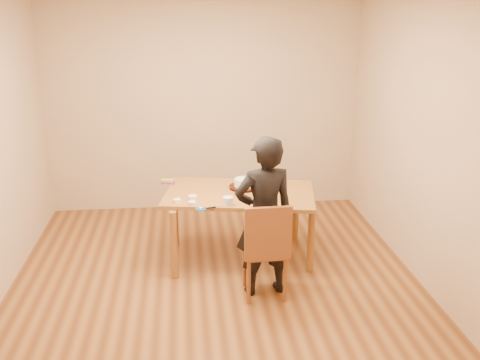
{
  "coord_description": "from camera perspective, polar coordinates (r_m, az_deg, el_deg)",
  "views": [
    {
      "loc": [
        -0.27,
        -4.56,
        2.62
      ],
      "look_at": [
        0.29,
        0.59,
        0.9
      ],
      "focal_mm": 40.0,
      "sensor_mm": 36.0,
      "label": 1
    }
  ],
  "objects": [
    {
      "name": "room_shell",
      "position": [
        5.07,
        -2.91,
        3.84
      ],
      "size": [
        4.0,
        4.5,
        2.7
      ],
      "color": "brown",
      "rests_on": "ground"
    },
    {
      "name": "cake_plate",
      "position": [
        5.67,
        0.44,
        -0.75
      ],
      "size": [
        0.32,
        0.32,
        0.02
      ],
      "primitive_type": "cylinder",
      "color": "#AF220B",
      "rests_on": "dining_table"
    },
    {
      "name": "frosting_dollop",
      "position": [
        5.11,
        -4.2,
        -2.96
      ],
      "size": [
        0.04,
        0.04,
        0.02
      ],
      "primitive_type": "ellipsoid",
      "color": "white",
      "rests_on": "frosting_lid"
    },
    {
      "name": "dining_table",
      "position": [
        5.56,
        -0.06,
        -1.5
      ],
      "size": [
        1.66,
        1.16,
        0.04
      ],
      "primitive_type": "cube",
      "rotation": [
        0.0,
        0.0,
        -0.18
      ],
      "color": "brown",
      "rests_on": "floor"
    },
    {
      "name": "ramekin_multi",
      "position": [
        5.3,
        -6.72,
        -2.22
      ],
      "size": [
        0.07,
        0.07,
        0.04
      ],
      "primitive_type": "cylinder",
      "color": "white",
      "rests_on": "dining_table"
    },
    {
      "name": "cake",
      "position": [
        5.66,
        0.44,
        -0.31
      ],
      "size": [
        0.21,
        0.21,
        0.07
      ],
      "primitive_type": "cylinder",
      "color": "white",
      "rests_on": "cake_plate"
    },
    {
      "name": "frosting_lid",
      "position": [
        5.11,
        -4.2,
        -3.09
      ],
      "size": [
        0.1,
        0.1,
        0.01
      ],
      "primitive_type": "cylinder",
      "color": "#17499A",
      "rests_on": "dining_table"
    },
    {
      "name": "spatula",
      "position": [
        5.13,
        -3.55,
        -3.02
      ],
      "size": [
        0.18,
        0.07,
        0.01
      ],
      "primitive_type": "cube",
      "rotation": [
        0.0,
        0.0,
        0.3
      ],
      "color": "black",
      "rests_on": "dining_table"
    },
    {
      "name": "ramekin_green",
      "position": [
        5.22,
        -5.12,
        -2.5
      ],
      "size": [
        0.08,
        0.08,
        0.04
      ],
      "primitive_type": "cylinder",
      "color": "white",
      "rests_on": "dining_table"
    },
    {
      "name": "frosting_dome",
      "position": [
        5.64,
        0.44,
        0.14
      ],
      "size": [
        0.21,
        0.21,
        0.03
      ],
      "primitive_type": "ellipsoid",
      "color": "white",
      "rests_on": "cake"
    },
    {
      "name": "person",
      "position": [
        4.89,
        2.61,
        -3.96
      ],
      "size": [
        0.61,
        0.45,
        1.53
      ],
      "primitive_type": "imported",
      "rotation": [
        0.0,
        0.0,
        3.31
      ],
      "color": "black",
      "rests_on": "floor"
    },
    {
      "name": "candy_box_pink",
      "position": [
        5.87,
        -7.69,
        -0.25
      ],
      "size": [
        0.16,
        0.11,
        0.02
      ],
      "primitive_type": "cube",
      "rotation": [
        0.0,
        0.0,
        -0.27
      ],
      "color": "#C82F89",
      "rests_on": "dining_table"
    },
    {
      "name": "dining_chair",
      "position": [
        4.98,
        2.63,
        -7.5
      ],
      "size": [
        0.4,
        0.4,
        0.04
      ],
      "primitive_type": "cube",
      "rotation": [
        0.0,
        0.0,
        0.04
      ],
      "color": "brown",
      "rests_on": "floor"
    },
    {
      "name": "frosting_tub",
      "position": [
        5.18,
        -1.29,
        -2.29
      ],
      "size": [
        0.1,
        0.1,
        0.09
      ],
      "primitive_type": "cylinder",
      "color": "white",
      "rests_on": "dining_table"
    },
    {
      "name": "ramekin_yellow",
      "position": [
        5.37,
        -5.07,
        -1.86
      ],
      "size": [
        0.09,
        0.09,
        0.04
      ],
      "primitive_type": "cylinder",
      "color": "white",
      "rests_on": "dining_table"
    },
    {
      "name": "candy_box_green",
      "position": [
        5.87,
        -7.75,
        -0.04
      ],
      "size": [
        0.14,
        0.08,
        0.02
      ],
      "primitive_type": "cube",
      "rotation": [
        0.0,
        0.0,
        -0.1
      ],
      "color": "green",
      "rests_on": "candy_box_pink"
    }
  ]
}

